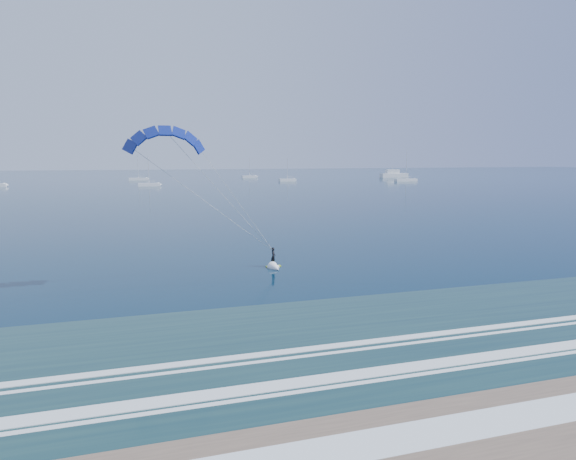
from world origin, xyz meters
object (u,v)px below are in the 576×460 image
(kitesurfer_rig, at_px, (224,196))
(sailboat_2, at_px, (138,179))
(sailboat_3, at_px, (149,184))
(sailboat_4, at_px, (249,177))
(sailboat_6, at_px, (406,180))
(motor_yacht, at_px, (394,174))
(sailboat_5, at_px, (287,180))

(kitesurfer_rig, xyz_separation_m, sailboat_2, (-2.71, 207.34, -6.74))
(sailboat_3, relative_size, sailboat_4, 1.04)
(sailboat_2, height_order, sailboat_4, sailboat_2)
(kitesurfer_rig, relative_size, sailboat_6, 1.13)
(kitesurfer_rig, bearing_deg, sailboat_2, 90.75)
(motor_yacht, relative_size, sailboat_4, 1.41)
(motor_yacht, distance_m, sailboat_4, 77.70)
(sailboat_2, xyz_separation_m, sailboat_5, (64.19, -30.32, -0.01))
(sailboat_4, relative_size, sailboat_5, 1.03)
(sailboat_5, distance_m, sailboat_6, 53.82)
(kitesurfer_rig, xyz_separation_m, sailboat_4, (54.29, 221.49, -6.75))
(kitesurfer_rig, xyz_separation_m, sailboat_3, (-0.08, 155.09, -6.74))
(sailboat_3, distance_m, sailboat_4, 85.82)
(sailboat_2, relative_size, sailboat_3, 1.05)
(sailboat_4, bearing_deg, sailboat_6, -45.89)
(motor_yacht, height_order, sailboat_4, sailboat_4)
(sailboat_2, height_order, sailboat_6, sailboat_6)
(sailboat_4, xyz_separation_m, sailboat_5, (7.19, -44.47, -0.00))
(motor_yacht, xyz_separation_m, sailboat_3, (-129.80, -47.76, -0.99))
(sailboat_4, bearing_deg, sailboat_3, -129.31)
(motor_yacht, distance_m, sailboat_2, 132.50)
(sailboat_6, bearing_deg, sailboat_3, -176.98)
(sailboat_3, relative_size, sailboat_5, 1.07)
(kitesurfer_rig, height_order, sailboat_4, kitesurfer_rig)
(motor_yacht, xyz_separation_m, sailboat_4, (-75.43, 18.64, -1.00))
(sailboat_4, bearing_deg, kitesurfer_rig, -103.77)
(sailboat_2, bearing_deg, sailboat_4, 13.94)
(kitesurfer_rig, distance_m, sailboat_3, 155.24)
(sailboat_6, bearing_deg, motor_yacht, 68.05)
(sailboat_5, bearing_deg, sailboat_3, -160.39)
(sailboat_3, bearing_deg, kitesurfer_rig, -89.97)
(sailboat_6, bearing_deg, sailboat_4, 134.11)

